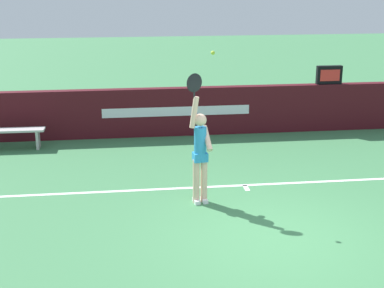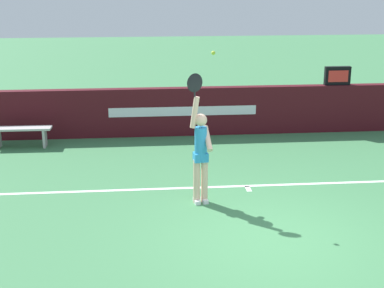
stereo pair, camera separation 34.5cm
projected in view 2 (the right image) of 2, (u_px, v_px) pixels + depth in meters
ground_plane at (274, 239)px, 9.20m from camera, size 60.00×60.00×0.00m
court_lines at (282, 255)px, 8.71m from camera, size 11.95×5.99×0.00m
back_wall at (220, 111)px, 15.00m from camera, size 16.51×0.27×1.27m
speed_display at (337, 76)px, 15.02m from camera, size 0.68×0.15×0.49m
tennis_player at (201, 151)px, 10.39m from camera, size 0.48×0.46×2.47m
tennis_ball at (213, 53)px, 9.82m from camera, size 0.07×0.07×0.07m
courtside_bench_near at (21, 132)px, 13.93m from camera, size 1.47×0.38×0.50m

